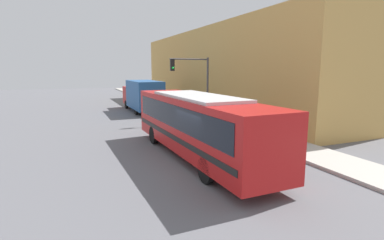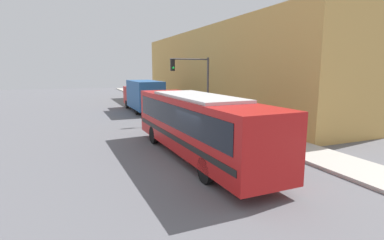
{
  "view_description": "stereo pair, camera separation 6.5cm",
  "coord_description": "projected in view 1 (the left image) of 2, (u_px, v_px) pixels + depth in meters",
  "views": [
    {
      "loc": [
        -5.36,
        -11.09,
        4.24
      ],
      "look_at": [
        1.32,
        4.74,
        1.31
      ],
      "focal_mm": 28.0,
      "sensor_mm": 36.0,
      "label": 1
    },
    {
      "loc": [
        -5.3,
        -11.11,
        4.24
      ],
      "look_at": [
        1.32,
        4.74,
        1.31
      ],
      "focal_mm": 28.0,
      "sensor_mm": 36.0,
      "label": 2
    }
  ],
  "objects": [
    {
      "name": "sidewalk",
      "position": [
        176.0,
        107.0,
        33.21
      ],
      "size": [
        2.58,
        70.0,
        0.15
      ],
      "color": "#B7B2A8",
      "rests_on": "ground_plane"
    },
    {
      "name": "delivery_truck",
      "position": [
        142.0,
        95.0,
        30.01
      ],
      "size": [
        2.43,
        8.4,
        3.11
      ],
      "color": "#265999",
      "rests_on": "ground_plane"
    },
    {
      "name": "traffic_light_pole",
      "position": [
        195.0,
        77.0,
        23.61
      ],
      "size": [
        3.28,
        0.35,
        5.0
      ],
      "color": "#47474C",
      "rests_on": "sidewalk"
    },
    {
      "name": "building_facade",
      "position": [
        220.0,
        70.0,
        32.14
      ],
      "size": [
        6.0,
        33.52,
        8.23
      ],
      "color": "tan",
      "rests_on": "ground_plane"
    },
    {
      "name": "fire_hydrant",
      "position": [
        249.0,
        130.0,
        18.75
      ],
      "size": [
        0.26,
        0.35,
        0.7
      ],
      "color": "gold",
      "rests_on": "sidewalk"
    },
    {
      "name": "ground_plane",
      "position": [
        207.0,
        169.0,
        12.84
      ],
      "size": [
        120.0,
        120.0,
        0.0
      ],
      "primitive_type": "plane",
      "color": "slate"
    },
    {
      "name": "city_bus",
      "position": [
        197.0,
        122.0,
        14.25
      ],
      "size": [
        2.75,
        11.44,
        3.04
      ],
      "rotation": [
        0.0,
        0.0,
        0.02
      ],
      "color": "red",
      "rests_on": "ground_plane"
    },
    {
      "name": "parking_meter",
      "position": [
        228.0,
        116.0,
        21.16
      ],
      "size": [
        0.14,
        0.14,
        1.17
      ],
      "color": "#47474C",
      "rests_on": "sidewalk"
    }
  ]
}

